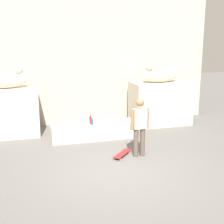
{
  "coord_description": "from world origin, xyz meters",
  "views": [
    {
      "loc": [
        -2.07,
        -6.77,
        3.26
      ],
      "look_at": [
        0.35,
        1.98,
        1.1
      ],
      "focal_mm": 49.6,
      "sensor_mm": 36.0,
      "label": 1
    }
  ],
  "objects_px": {
    "bottle_blue": "(92,122)",
    "skateboard": "(122,154)",
    "statue_reclining_right": "(160,75)",
    "skater": "(140,125)",
    "statue_reclining_left": "(3,80)",
    "bottle_red": "(90,120)"
  },
  "relations": [
    {
      "from": "skateboard",
      "to": "bottle_blue",
      "type": "height_order",
      "value": "bottle_blue"
    },
    {
      "from": "skater",
      "to": "statue_reclining_right",
      "type": "bearing_deg",
      "value": -125.24
    },
    {
      "from": "skateboard",
      "to": "bottle_red",
      "type": "relative_size",
      "value": 2.35
    },
    {
      "from": "bottle_red",
      "to": "bottle_blue",
      "type": "relative_size",
      "value": 1.22
    },
    {
      "from": "skateboard",
      "to": "statue_reclining_left",
      "type": "bearing_deg",
      "value": -88.98
    },
    {
      "from": "bottle_red",
      "to": "bottle_blue",
      "type": "bearing_deg",
      "value": -82.4
    },
    {
      "from": "statue_reclining_right",
      "to": "skater",
      "type": "xyz_separation_m",
      "value": [
        -1.94,
        -3.02,
        -1.0
      ]
    },
    {
      "from": "bottle_blue",
      "to": "statue_reclining_right",
      "type": "bearing_deg",
      "value": 23.07
    },
    {
      "from": "statue_reclining_right",
      "to": "skater",
      "type": "relative_size",
      "value": 1.0
    },
    {
      "from": "statue_reclining_left",
      "to": "bottle_red",
      "type": "distance_m",
      "value": 3.18
    },
    {
      "from": "skateboard",
      "to": "bottle_blue",
      "type": "bearing_deg",
      "value": -119.19
    },
    {
      "from": "statue_reclining_right",
      "to": "bottle_red",
      "type": "bearing_deg",
      "value": 9.48
    },
    {
      "from": "statue_reclining_left",
      "to": "skater",
      "type": "relative_size",
      "value": 0.99
    },
    {
      "from": "skateboard",
      "to": "bottle_blue",
      "type": "distance_m",
      "value": 1.81
    },
    {
      "from": "skateboard",
      "to": "bottle_red",
      "type": "xyz_separation_m",
      "value": [
        -0.55,
        1.78,
        0.58
      ]
    },
    {
      "from": "bottle_red",
      "to": "statue_reclining_left",
      "type": "bearing_deg",
      "value": 157.56
    },
    {
      "from": "bottle_red",
      "to": "skateboard",
      "type": "bearing_deg",
      "value": -72.77
    },
    {
      "from": "statue_reclining_right",
      "to": "skater",
      "type": "height_order",
      "value": "statue_reclining_right"
    },
    {
      "from": "bottle_blue",
      "to": "skateboard",
      "type": "bearing_deg",
      "value": -71.94
    },
    {
      "from": "statue_reclining_left",
      "to": "skater",
      "type": "xyz_separation_m",
      "value": [
        3.7,
        -3.03,
        -1.0
      ]
    },
    {
      "from": "skater",
      "to": "bottle_red",
      "type": "distance_m",
      "value": 2.18
    },
    {
      "from": "skater",
      "to": "skateboard",
      "type": "relative_size",
      "value": 2.31
    }
  ]
}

